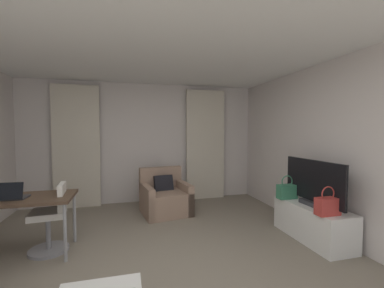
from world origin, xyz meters
name	(u,v)px	position (x,y,z in m)	size (l,w,h in m)	color
ground_plane	(165,277)	(0.00, 0.00, 0.00)	(12.00, 12.00, 0.00)	gray
wall_window	(145,143)	(0.00, 3.03, 1.30)	(5.12, 0.06, 2.60)	silver
wall_right	(358,151)	(2.53, 0.00, 1.30)	(0.06, 6.12, 2.60)	silver
ceiling	(164,27)	(0.00, 0.00, 2.63)	(5.12, 6.12, 0.06)	white
curtain_left_panel	(76,147)	(-1.38, 2.90, 1.25)	(0.90, 0.06, 2.50)	beige
curtain_right_panel	(205,145)	(1.38, 2.90, 1.25)	(0.90, 0.06, 2.50)	beige
armchair	(165,198)	(0.31, 2.09, 0.28)	(0.96, 0.93, 0.85)	#997A66
desk	(8,203)	(-1.80, 0.90, 0.69)	(1.47, 0.66, 0.74)	#4C3828
desk_chair	(52,221)	(-1.34, 0.96, 0.39)	(0.48, 0.48, 0.88)	gray
laptop	(11,196)	(-1.74, 0.83, 0.79)	(0.33, 0.26, 0.22)	#2D2D33
tv_console	(312,222)	(2.20, 0.40, 0.25)	(0.48, 1.18, 0.50)	white
tv_flatscreen	(313,184)	(2.20, 0.39, 0.81)	(0.20, 1.12, 0.65)	#333338
handbag_primary	(287,191)	(2.05, 0.79, 0.62)	(0.30, 0.14, 0.37)	#387F5B
handbag_secondary	(328,206)	(2.07, -0.01, 0.62)	(0.30, 0.14, 0.37)	#B73833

